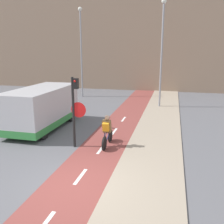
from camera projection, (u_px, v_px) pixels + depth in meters
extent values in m
plane|color=#5B5B60|center=(75.00, 185.00, 7.97)|extent=(120.00, 120.00, 0.00)
cube|color=brown|center=(75.00, 184.00, 7.97)|extent=(2.03, 60.00, 0.02)
cube|color=white|center=(80.00, 176.00, 8.44)|extent=(0.12, 1.10, 0.00)
cube|color=white|center=(101.00, 149.00, 10.80)|extent=(0.12, 1.10, 0.00)
cube|color=white|center=(114.00, 131.00, 13.15)|extent=(0.12, 1.10, 0.00)
cube|color=white|center=(124.00, 119.00, 15.51)|extent=(0.12, 1.10, 0.00)
cube|color=gray|center=(144.00, 193.00, 7.45)|extent=(2.40, 60.00, 0.05)
cube|color=#89705B|center=(149.00, 41.00, 27.83)|extent=(60.00, 5.00, 10.46)
cylinder|color=black|center=(73.00, 113.00, 10.75)|extent=(0.11, 0.11, 3.10)
cube|color=black|center=(76.00, 84.00, 10.41)|extent=(0.20, 0.20, 0.44)
sphere|color=red|center=(75.00, 81.00, 10.28)|extent=(0.09, 0.09, 0.09)
cone|color=red|center=(78.00, 110.00, 10.65)|extent=(0.67, 0.01, 0.67)
cone|color=silver|center=(78.00, 110.00, 10.66)|extent=(0.60, 0.02, 0.60)
cylinder|color=gray|center=(81.00, 55.00, 22.45)|extent=(0.14, 0.14, 7.56)
sphere|color=silver|center=(80.00, 9.00, 21.52)|extent=(0.36, 0.36, 0.36)
cylinder|color=gray|center=(161.00, 57.00, 18.16)|extent=(0.14, 0.14, 7.40)
sphere|color=silver|center=(164.00, 1.00, 17.25)|extent=(0.36, 0.36, 0.36)
cylinder|color=black|center=(104.00, 144.00, 10.66)|extent=(0.07, 0.60, 0.60)
cylinder|color=black|center=(110.00, 136.00, 11.65)|extent=(0.07, 0.60, 0.60)
cylinder|color=navy|center=(108.00, 135.00, 11.31)|extent=(0.04, 0.67, 0.38)
cylinder|color=navy|center=(106.00, 138.00, 10.85)|extent=(0.04, 0.35, 0.40)
cylinder|color=navy|center=(108.00, 132.00, 11.11)|extent=(0.04, 0.97, 0.07)
cylinder|color=navy|center=(105.00, 142.00, 10.85)|extent=(0.04, 0.40, 0.05)
cylinder|color=black|center=(110.00, 128.00, 11.56)|extent=(0.46, 0.03, 0.03)
cube|color=brown|center=(107.00, 126.00, 10.93)|extent=(0.36, 0.31, 0.59)
sphere|color=tan|center=(107.00, 118.00, 10.88)|extent=(0.22, 0.22, 0.22)
cylinder|color=#232328|center=(105.00, 135.00, 11.02)|extent=(0.04, 0.07, 0.38)
cylinder|color=#232328|center=(109.00, 136.00, 10.97)|extent=(0.04, 0.07, 0.38)
cube|color=orange|center=(106.00, 127.00, 10.76)|extent=(0.28, 0.23, 0.39)
cube|color=#B7B7BC|center=(42.00, 106.00, 13.55)|extent=(2.11, 5.12, 1.98)
cube|color=#33843D|center=(43.00, 120.00, 13.74)|extent=(2.12, 5.13, 0.36)
cube|color=black|center=(62.00, 92.00, 15.86)|extent=(1.90, 0.04, 0.70)
cylinder|color=black|center=(43.00, 114.00, 15.55)|extent=(0.18, 0.70, 0.70)
cylinder|color=black|center=(71.00, 115.00, 15.11)|extent=(0.18, 0.70, 0.70)
cylinder|color=black|center=(9.00, 129.00, 12.41)|extent=(0.18, 0.70, 0.70)
cylinder|color=black|center=(44.00, 132.00, 11.97)|extent=(0.18, 0.70, 0.70)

